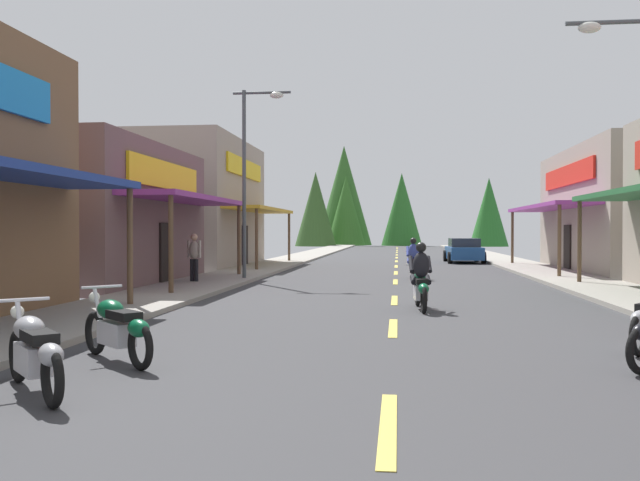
# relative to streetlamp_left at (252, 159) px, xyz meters

# --- Properties ---
(ground) EXTENTS (10.11, 97.76, 0.10)m
(ground) POSITION_rel_streetlamp_left_xyz_m (5.16, 8.92, -4.48)
(ground) COLOR #38383A
(sidewalk_left) EXTENTS (2.69, 97.76, 0.12)m
(sidewalk_left) POSITION_rel_streetlamp_left_xyz_m (-1.24, 8.92, -4.37)
(sidewalk_left) COLOR gray
(sidewalk_left) RESTS_ON ground
(sidewalk_right) EXTENTS (2.69, 97.76, 0.12)m
(sidewalk_right) POSITION_rel_streetlamp_left_xyz_m (11.55, 8.92, -4.37)
(sidewalk_right) COLOR gray
(sidewalk_right) RESTS_ON ground
(centerline_dashes) EXTENTS (0.16, 75.61, 0.01)m
(centerline_dashes) POSITION_rel_streetlamp_left_xyz_m (5.16, 13.60, -4.43)
(centerline_dashes) COLOR #E0C64C
(centerline_dashes) RESTS_ON ground
(storefront_left_middle) EXTENTS (8.05, 9.35, 4.75)m
(storefront_left_middle) POSITION_rel_streetlamp_left_xyz_m (-5.66, -1.96, -2.05)
(storefront_left_middle) COLOR brown
(storefront_left_middle) RESTS_ON ground
(storefront_left_far) EXTENTS (9.60, 10.44, 6.45)m
(storefront_left_far) POSITION_rel_streetlamp_left_xyz_m (-6.45, 9.88, -1.21)
(storefront_left_far) COLOR gray
(storefront_left_far) RESTS_ON ground
(streetlamp_left) EXTENTS (2.11, 0.30, 6.91)m
(streetlamp_left) POSITION_rel_streetlamp_left_xyz_m (0.00, 0.00, 0.00)
(streetlamp_left) COLOR #474C51
(streetlamp_left) RESTS_ON ground
(streetlamp_right) EXTENTS (2.11, 0.30, 6.49)m
(streetlamp_right) POSITION_rel_streetlamp_left_xyz_m (10.30, -8.55, -0.23)
(streetlamp_right) COLOR #474C51
(streetlamp_right) RESTS_ON ground
(motorcycle_parked_left_1) EXTENTS (1.53, 1.63, 1.04)m
(motorcycle_parked_left_1) POSITION_rel_streetlamp_left_xyz_m (1.22, -16.91, -3.94)
(motorcycle_parked_left_1) COLOR black
(motorcycle_parked_left_1) RESTS_ON ground
(motorcycle_parked_left_2) EXTENTS (1.63, 1.54, 1.04)m
(motorcycle_parked_left_2) POSITION_rel_streetlamp_left_xyz_m (1.37, -15.02, -3.94)
(motorcycle_parked_left_2) COLOR black
(motorcycle_parked_left_2) RESTS_ON ground
(rider_cruising_lead) EXTENTS (0.60, 2.14, 1.57)m
(rider_cruising_lead) POSITION_rel_streetlamp_left_xyz_m (5.77, -8.26, -3.78)
(rider_cruising_lead) COLOR black
(rider_cruising_lead) RESTS_ON ground
(rider_cruising_trailing) EXTENTS (0.60, 2.14, 1.57)m
(rider_cruising_trailing) POSITION_rel_streetlamp_left_xyz_m (5.82, 1.76, -3.78)
(rider_cruising_trailing) COLOR black
(rider_cruising_trailing) RESTS_ON ground
(pedestrian_browsing) EXTENTS (0.54, 0.37, 1.74)m
(pedestrian_browsing) POSITION_rel_streetlamp_left_xyz_m (-1.62, -1.79, -3.42)
(pedestrian_browsing) COLOR black
(pedestrian_browsing) RESTS_ON ground
(parked_car_curbside) EXTENTS (2.12, 4.33, 1.40)m
(parked_car_curbside) POSITION_rel_streetlamp_left_xyz_m (9.01, 15.49, -3.74)
(parked_car_curbside) COLOR #1E4C8C
(parked_car_curbside) RESTS_ON ground
(treeline_backdrop) EXTENTS (25.10, 12.69, 12.75)m
(treeline_backdrop) POSITION_rel_streetlamp_left_xyz_m (0.86, 60.52, 0.70)
(treeline_backdrop) COLOR #2D6623
(treeline_backdrop) RESTS_ON ground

